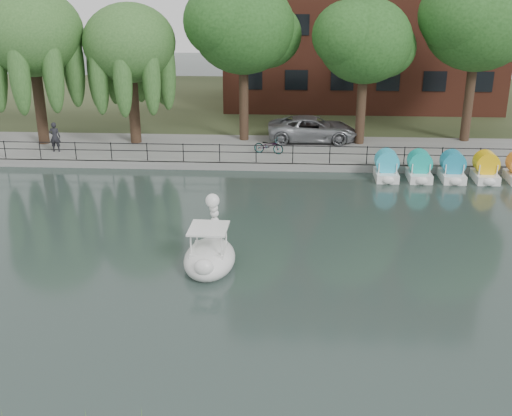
# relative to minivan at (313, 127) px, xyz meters

# --- Properties ---
(ground_plane) EXTENTS (120.00, 120.00, 0.00)m
(ground_plane) POSITION_rel_minivan_xyz_m (-3.19, -17.85, -1.26)
(ground_plane) COLOR #3E514E
(promenade) EXTENTS (40.00, 6.00, 0.40)m
(promenade) POSITION_rel_minivan_xyz_m (-3.19, -1.85, -1.06)
(promenade) COLOR gray
(promenade) RESTS_ON ground_plane
(kerb) EXTENTS (40.00, 0.25, 0.40)m
(kerb) POSITION_rel_minivan_xyz_m (-3.19, -4.80, -1.06)
(kerb) COLOR gray
(kerb) RESTS_ON ground_plane
(land_strip) EXTENTS (60.00, 22.00, 0.36)m
(land_strip) POSITION_rel_minivan_xyz_m (-3.19, 12.15, -1.08)
(land_strip) COLOR #47512D
(land_strip) RESTS_ON ground_plane
(railing) EXTENTS (32.00, 0.05, 1.00)m
(railing) POSITION_rel_minivan_xyz_m (-3.19, -4.60, -0.12)
(railing) COLOR black
(railing) RESTS_ON promenade
(willow_left) EXTENTS (5.88, 5.88, 9.01)m
(willow_left) POSITION_rel_minivan_xyz_m (-16.19, -1.35, 5.61)
(willow_left) COLOR #473323
(willow_left) RESTS_ON promenade
(willow_mid) EXTENTS (5.32, 5.32, 8.15)m
(willow_mid) POSITION_rel_minivan_xyz_m (-10.69, -0.85, 4.99)
(willow_mid) COLOR #473323
(willow_mid) RESTS_ON promenade
(broadleaf_center) EXTENTS (6.00, 6.00, 9.25)m
(broadleaf_center) POSITION_rel_minivan_xyz_m (-4.19, 0.15, 5.80)
(broadleaf_center) COLOR #473323
(broadleaf_center) RESTS_ON promenade
(broadleaf_right) EXTENTS (5.40, 5.40, 8.32)m
(broadleaf_right) POSITION_rel_minivan_xyz_m (2.81, -0.35, 5.12)
(broadleaf_right) COLOR #473323
(broadleaf_right) RESTS_ON promenade
(broadleaf_far) EXTENTS (6.30, 6.30, 9.71)m
(broadleaf_far) POSITION_rel_minivan_xyz_m (9.31, 0.65, 6.14)
(broadleaf_far) COLOR #473323
(broadleaf_far) RESTS_ON promenade
(minivan) EXTENTS (2.97, 6.25, 1.72)m
(minivan) POSITION_rel_minivan_xyz_m (0.00, 0.00, 0.00)
(minivan) COLOR gray
(minivan) RESTS_ON promenade
(bicycle) EXTENTS (0.96, 1.81, 1.00)m
(bicycle) POSITION_rel_minivan_xyz_m (-2.56, -2.86, -0.36)
(bicycle) COLOR gray
(bicycle) RESTS_ON promenade
(pedestrian) EXTENTS (0.74, 0.53, 1.98)m
(pedestrian) POSITION_rel_minivan_xyz_m (-14.84, -3.11, 0.13)
(pedestrian) COLOR black
(pedestrian) RESTS_ON promenade
(swan_boat) EXTENTS (2.00, 3.16, 2.55)m
(swan_boat) POSITION_rel_minivan_xyz_m (-4.26, -16.64, -0.70)
(swan_boat) COLOR white
(swan_boat) RESTS_ON ground_plane
(pedal_boat_row) EXTENTS (11.35, 1.70, 1.40)m
(pedal_boat_row) POSITION_rel_minivan_xyz_m (8.80, -5.90, -0.65)
(pedal_boat_row) COLOR white
(pedal_boat_row) RESTS_ON ground_plane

